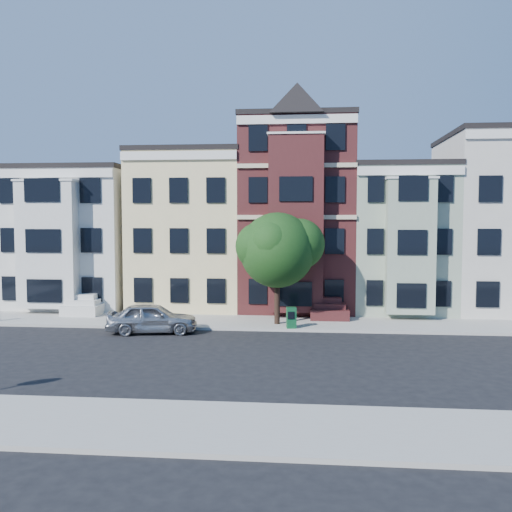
# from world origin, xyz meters

# --- Properties ---
(ground) EXTENTS (120.00, 120.00, 0.00)m
(ground) POSITION_xyz_m (0.00, 0.00, 0.00)
(ground) COLOR black
(far_sidewalk) EXTENTS (60.00, 4.00, 0.15)m
(far_sidewalk) POSITION_xyz_m (0.00, 8.00, 0.07)
(far_sidewalk) COLOR #9E9B93
(far_sidewalk) RESTS_ON ground
(near_sidewalk) EXTENTS (60.00, 4.00, 0.15)m
(near_sidewalk) POSITION_xyz_m (0.00, -8.00, 0.07)
(near_sidewalk) COLOR #9E9B93
(near_sidewalk) RESTS_ON ground
(house_white) EXTENTS (8.00, 9.00, 9.00)m
(house_white) POSITION_xyz_m (-15.00, 14.50, 4.50)
(house_white) COLOR silver
(house_white) RESTS_ON ground
(house_yellow) EXTENTS (7.00, 9.00, 10.00)m
(house_yellow) POSITION_xyz_m (-7.00, 14.50, 5.00)
(house_yellow) COLOR beige
(house_yellow) RESTS_ON ground
(house_brown) EXTENTS (7.00, 9.00, 12.00)m
(house_brown) POSITION_xyz_m (0.00, 14.50, 6.00)
(house_brown) COLOR #401818
(house_brown) RESTS_ON ground
(house_green) EXTENTS (6.00, 9.00, 9.00)m
(house_green) POSITION_xyz_m (6.50, 14.50, 4.50)
(house_green) COLOR #92A28B
(house_green) RESTS_ON ground
(house_cream) EXTENTS (8.00, 9.00, 11.00)m
(house_cream) POSITION_xyz_m (13.50, 14.50, 5.50)
(house_cream) COLOR beige
(house_cream) RESTS_ON ground
(street_tree) EXTENTS (8.04, 8.04, 7.55)m
(street_tree) POSITION_xyz_m (-0.96, 7.43, 3.92)
(street_tree) COLOR #215119
(street_tree) RESTS_ON far_sidewalk
(parked_car) EXTENTS (4.85, 2.55, 1.57)m
(parked_car) POSITION_xyz_m (-7.29, 5.04, 0.79)
(parked_car) COLOR #A3A5AC
(parked_car) RESTS_ON ground
(newspaper_box) EXTENTS (0.56, 0.52, 1.10)m
(newspaper_box) POSITION_xyz_m (-0.14, 6.30, 0.70)
(newspaper_box) COLOR #14592F
(newspaper_box) RESTS_ON far_sidewalk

